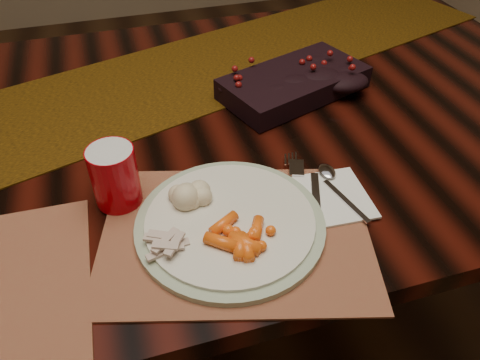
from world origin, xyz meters
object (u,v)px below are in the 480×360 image
object	(u,v)px
dining_table	(202,239)
baby_carrots	(242,235)
centerpiece	(294,80)
placemat_main	(236,234)
napkin	(334,196)
turkey_shreds	(163,243)
dinner_plate	(230,223)
mashed_potatoes	(190,188)
red_cup	(115,176)

from	to	relation	value
dining_table	baby_carrots	world-z (taller)	baby_carrots
centerpiece	placemat_main	distance (m)	0.44
centerpiece	napkin	xyz separation A→B (m)	(-0.06, -0.34, -0.03)
turkey_shreds	baby_carrots	bearing A→B (deg)	-8.99
dining_table	napkin	distance (m)	0.52
baby_carrots	turkey_shreds	distance (m)	0.12
placemat_main	dinner_plate	world-z (taller)	dinner_plate
baby_carrots	napkin	world-z (taller)	baby_carrots
baby_carrots	mashed_potatoes	size ratio (longest dim) A/B	1.29
baby_carrots	dining_table	bearing A→B (deg)	89.77
dining_table	red_cup	xyz separation A→B (m)	(-0.17, -0.21, 0.43)
placemat_main	turkey_shreds	distance (m)	0.12
dinner_plate	mashed_potatoes	size ratio (longest dim) A/B	3.93
red_cup	napkin	bearing A→B (deg)	-15.84
red_cup	mashed_potatoes	bearing A→B (deg)	-21.55
centerpiece	placemat_main	bearing A→B (deg)	-123.26
centerpiece	mashed_potatoes	distance (m)	0.41
centerpiece	baby_carrots	bearing A→B (deg)	-121.26
napkin	red_cup	size ratio (longest dim) A/B	1.23
centerpiece	dinner_plate	bearing A→B (deg)	-124.89
placemat_main	mashed_potatoes	size ratio (longest dim) A/B	5.47
napkin	red_cup	distance (m)	0.36
red_cup	placemat_main	bearing A→B (deg)	-37.85
dinner_plate	centerpiece	bearing A→B (deg)	55.11
dinner_plate	turkey_shreds	xyz separation A→B (m)	(-0.11, -0.02, 0.01)
mashed_potatoes	placemat_main	bearing A→B (deg)	-57.99
placemat_main	turkey_shreds	size ratio (longest dim) A/B	5.83
mashed_potatoes	turkey_shreds	xyz separation A→B (m)	(-0.06, -0.09, -0.01)
turkey_shreds	dining_table	bearing A→B (deg)	71.32
baby_carrots	red_cup	xyz separation A→B (m)	(-0.17, 0.16, 0.03)
baby_carrots	napkin	xyz separation A→B (m)	(0.18, 0.06, -0.02)
dining_table	red_cup	distance (m)	0.51
centerpiece	placemat_main	world-z (taller)	centerpiece
napkin	placemat_main	bearing A→B (deg)	-167.42
dining_table	red_cup	world-z (taller)	red_cup
baby_carrots	mashed_potatoes	bearing A→B (deg)	116.06
dining_table	baby_carrots	size ratio (longest dim) A/B	18.28
centerpiece	red_cup	world-z (taller)	red_cup
centerpiece	red_cup	distance (m)	0.48
centerpiece	red_cup	xyz separation A→B (m)	(-0.41, -0.24, 0.02)
dinner_plate	mashed_potatoes	distance (m)	0.09
centerpiece	baby_carrots	xyz separation A→B (m)	(-0.24, -0.40, -0.01)
turkey_shreds	dinner_plate	bearing A→B (deg)	12.86
dining_table	dinner_plate	size ratio (longest dim) A/B	6.01
centerpiece	placemat_main	size ratio (longest dim) A/B	0.76
placemat_main	napkin	distance (m)	0.19
dinner_plate	napkin	size ratio (longest dim) A/B	2.34
mashed_potatoes	dinner_plate	bearing A→B (deg)	-54.56
baby_carrots	turkey_shreds	size ratio (longest dim) A/B	1.38
mashed_potatoes	turkey_shreds	distance (m)	0.11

